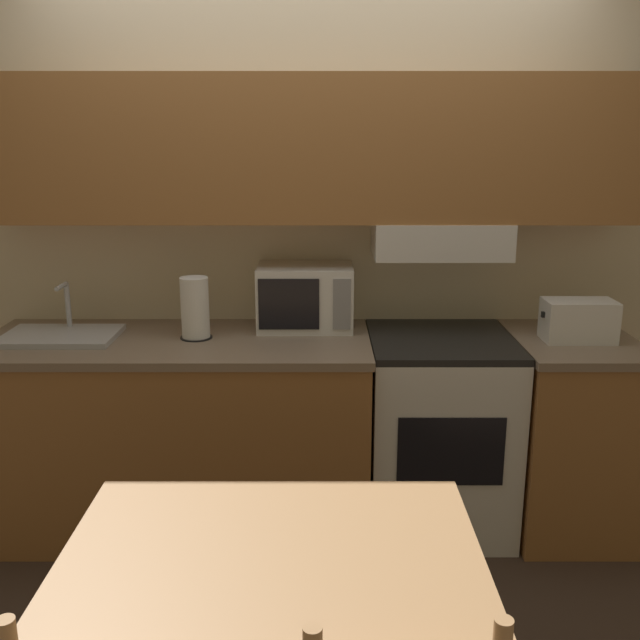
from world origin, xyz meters
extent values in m
plane|color=#3D2D23|center=(0.00, 0.00, 0.00)|extent=(16.00, 16.00, 0.00)
cube|color=beige|center=(0.00, 0.03, 1.27)|extent=(5.25, 0.05, 2.55)
cube|color=#A36B38|center=(0.00, -0.16, 1.69)|extent=(2.85, 0.32, 0.62)
cube|color=white|center=(0.59, -0.16, 1.30)|extent=(0.60, 0.34, 0.16)
cube|color=#A36B38|center=(-0.59, -0.34, 0.43)|extent=(1.68, 0.68, 0.85)
cube|color=#84705B|center=(-0.59, -0.34, 0.87)|extent=(1.70, 0.70, 0.04)
cube|color=#A36B38|center=(1.17, -0.34, 0.43)|extent=(0.51, 0.68, 0.85)
cube|color=#84705B|center=(1.17, -0.34, 0.87)|extent=(0.53, 0.70, 0.04)
cube|color=white|center=(0.59, -0.32, 0.43)|extent=(0.63, 0.65, 0.86)
cube|color=black|center=(0.59, -0.32, 0.87)|extent=(0.63, 0.65, 0.03)
cube|color=black|center=(0.59, -0.65, 0.49)|extent=(0.44, 0.01, 0.30)
cylinder|color=black|center=(0.44, -0.45, 0.88)|extent=(0.09, 0.09, 0.01)
cylinder|color=black|center=(0.73, -0.45, 0.88)|extent=(0.09, 0.09, 0.01)
cylinder|color=black|center=(0.44, -0.19, 0.88)|extent=(0.09, 0.09, 0.01)
cylinder|color=black|center=(0.73, -0.19, 0.88)|extent=(0.09, 0.09, 0.01)
cube|color=white|center=(-0.02, -0.16, 1.03)|extent=(0.43, 0.29, 0.29)
cube|color=black|center=(-0.09, -0.30, 1.03)|extent=(0.27, 0.01, 0.23)
cube|color=gray|center=(0.14, -0.30, 1.03)|extent=(0.08, 0.01, 0.23)
cube|color=white|center=(1.17, -0.37, 0.98)|extent=(0.30, 0.17, 0.18)
cube|color=black|center=(1.01, -0.37, 1.01)|extent=(0.01, 0.02, 0.02)
cube|color=black|center=(1.06, -0.37, 1.06)|extent=(0.04, 0.12, 0.01)
cube|color=black|center=(1.13, -0.37, 1.06)|extent=(0.04, 0.12, 0.01)
cube|color=black|center=(1.20, -0.37, 1.06)|extent=(0.04, 0.12, 0.01)
cube|color=black|center=(1.27, -0.37, 1.06)|extent=(0.04, 0.12, 0.01)
cube|color=#B7BABF|center=(-1.09, -0.34, 0.90)|extent=(0.49, 0.33, 0.02)
cube|color=#4C4F54|center=(-1.09, -0.36, 0.90)|extent=(0.42, 0.25, 0.01)
cylinder|color=#B7BABF|center=(-1.09, -0.22, 1.01)|extent=(0.02, 0.02, 0.20)
cylinder|color=#B7BABF|center=(-1.09, -0.28, 1.11)|extent=(0.02, 0.12, 0.02)
cylinder|color=black|center=(-0.50, -0.33, 0.89)|extent=(0.14, 0.14, 0.01)
cylinder|color=white|center=(-0.50, -0.33, 1.03)|extent=(0.12, 0.12, 0.27)
cube|color=tan|center=(-0.07, -1.81, 0.74)|extent=(1.05, 0.81, 0.04)
cube|color=tan|center=(-0.56, -1.44, 0.36)|extent=(0.06, 0.06, 0.72)
cube|color=tan|center=(0.41, -1.44, 0.36)|extent=(0.06, 0.06, 0.72)
camera|label=1|loc=(0.05, -3.34, 1.76)|focal=40.00mm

